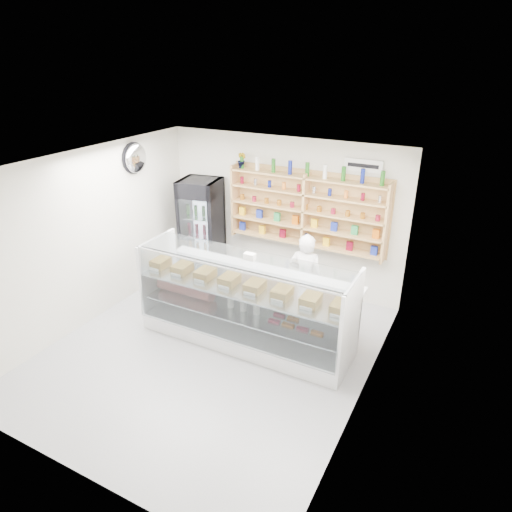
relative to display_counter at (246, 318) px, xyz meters
The scene contains 8 objects.
room 1.18m from the display_counter, 123.00° to the right, with size 5.00×5.00×5.00m.
display_counter is the anchor object (origin of this frame).
shop_worker 1.17m from the display_counter, 58.98° to the left, with size 0.56×0.37×1.54m, color silver.
drinks_cooler 2.45m from the display_counter, 139.61° to the left, with size 0.82×0.80×1.97m.
wall_shelving 2.21m from the display_counter, 84.56° to the left, with size 2.84×0.28×1.33m.
potted_plant 2.89m from the display_counter, 120.29° to the left, with size 0.16×0.13×0.29m, color #1E6626.
security_mirror 3.31m from the display_counter, 164.32° to the left, with size 0.15×0.50×0.50m, color silver.
wall_sign 3.05m from the display_counter, 61.37° to the left, with size 0.62×0.03×0.20m, color white.
Camera 1 is at (3.22, -4.71, 4.12)m, focal length 32.00 mm.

